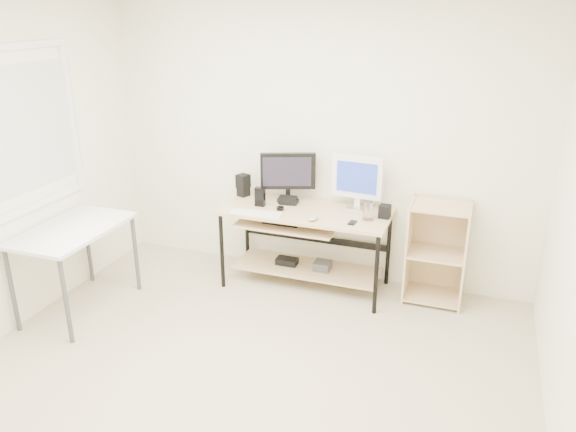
{
  "coord_description": "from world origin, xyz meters",
  "views": [
    {
      "loc": [
        1.42,
        -2.81,
        2.49
      ],
      "look_at": [
        -0.04,
        1.3,
        0.81
      ],
      "focal_mm": 35.0,
      "sensor_mm": 36.0,
      "label": 1
    }
  ],
  "objects_px": {
    "black_monitor": "(288,174)",
    "audio_controller": "(260,197)",
    "desk": "(303,231)",
    "shelf_unit": "(437,251)",
    "white_imac": "(357,178)",
    "side_table": "(73,237)"
  },
  "relations": [
    {
      "from": "desk",
      "to": "side_table",
      "type": "relative_size",
      "value": 1.5
    },
    {
      "from": "shelf_unit",
      "to": "audio_controller",
      "type": "xyz_separation_m",
      "value": [
        -1.58,
        -0.2,
        0.39
      ]
    },
    {
      "from": "side_table",
      "to": "white_imac",
      "type": "relative_size",
      "value": 2.05
    },
    {
      "from": "shelf_unit",
      "to": "white_imac",
      "type": "relative_size",
      "value": 1.85
    },
    {
      "from": "black_monitor",
      "to": "white_imac",
      "type": "xyz_separation_m",
      "value": [
        0.64,
        0.03,
        0.02
      ]
    },
    {
      "from": "audio_controller",
      "to": "side_table",
      "type": "bearing_deg",
      "value": -141.84
    },
    {
      "from": "black_monitor",
      "to": "audio_controller",
      "type": "height_order",
      "value": "black_monitor"
    },
    {
      "from": "shelf_unit",
      "to": "black_monitor",
      "type": "relative_size",
      "value": 1.84
    },
    {
      "from": "side_table",
      "to": "white_imac",
      "type": "bearing_deg",
      "value": 30.73
    },
    {
      "from": "desk",
      "to": "audio_controller",
      "type": "relative_size",
      "value": 8.56
    },
    {
      "from": "black_monitor",
      "to": "audio_controller",
      "type": "relative_size",
      "value": 2.79
    },
    {
      "from": "side_table",
      "to": "black_monitor",
      "type": "relative_size",
      "value": 2.04
    },
    {
      "from": "desk",
      "to": "white_imac",
      "type": "relative_size",
      "value": 3.08
    },
    {
      "from": "white_imac",
      "to": "audio_controller",
      "type": "xyz_separation_m",
      "value": [
        -0.83,
        -0.22,
        -0.19
      ]
    },
    {
      "from": "black_monitor",
      "to": "desk",
      "type": "bearing_deg",
      "value": -57.9
    },
    {
      "from": "side_table",
      "to": "shelf_unit",
      "type": "relative_size",
      "value": 1.11
    },
    {
      "from": "desk",
      "to": "shelf_unit",
      "type": "bearing_deg",
      "value": 7.77
    },
    {
      "from": "black_monitor",
      "to": "shelf_unit",
      "type": "bearing_deg",
      "value": -20.26
    },
    {
      "from": "desk",
      "to": "black_monitor",
      "type": "bearing_deg",
      "value": 142.53
    },
    {
      "from": "white_imac",
      "to": "desk",
      "type": "bearing_deg",
      "value": -153.01
    },
    {
      "from": "side_table",
      "to": "desk",
      "type": "bearing_deg",
      "value": 32.65
    },
    {
      "from": "audio_controller",
      "to": "desk",
      "type": "bearing_deg",
      "value": 5.34
    }
  ]
}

